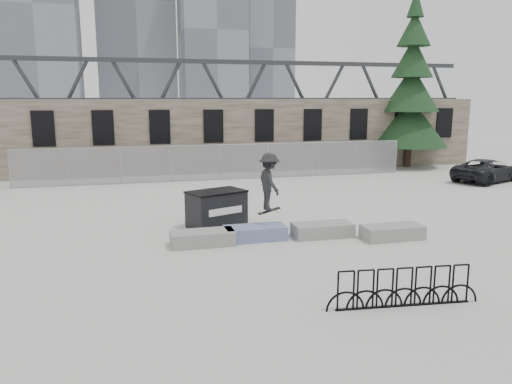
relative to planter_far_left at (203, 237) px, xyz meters
The scene contains 14 objects.
ground 2.98m from the planter_far_left, ahead, with size 120.00×120.00×0.00m, color beige.
stone_wall 16.54m from the planter_far_left, 79.60° to the left, with size 36.00×2.58×4.50m.
chainlink_fence 12.78m from the planter_far_left, 76.57° to the left, with size 22.06×0.06×2.02m.
planter_far_left is the anchor object (origin of this frame).
planter_center_left 1.77m from the planter_far_left, ahead, with size 2.00×0.90×0.45m.
planter_center_right 4.05m from the planter_far_left, ahead, with size 2.00×0.90×0.45m.
planter_offset 6.24m from the planter_far_left, ahead, with size 2.00×0.90×0.45m.
dumpster 2.36m from the planter_far_left, 68.79° to the left, with size 2.31×1.88×1.32m.
bike_rack 6.88m from the planter_far_left, 58.15° to the right, with size 3.58×0.40×0.90m.
spruce_tree 22.35m from the planter_far_left, 42.37° to the left, with size 5.06×5.06×11.50m.
skyline_towers 95.97m from the planter_far_left, 88.80° to the left, with size 58.00×28.00×48.00m.
truss_bridge 56.55m from the planter_far_left, 76.72° to the left, with size 70.00×3.00×9.80m.
suv 19.04m from the planter_far_left, 25.43° to the left, with size 2.09×4.53×1.26m, color black.
skateboarder 2.94m from the planter_far_left, 15.95° to the left, with size 0.85×1.32×2.07m.
Camera 1 is at (-5.17, -15.07, 4.59)m, focal length 35.00 mm.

